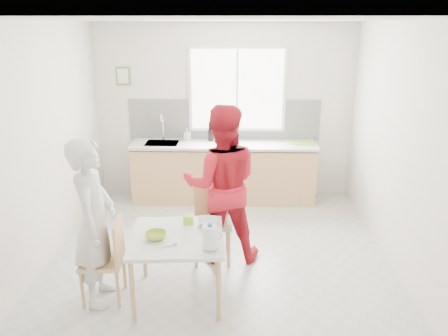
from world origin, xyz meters
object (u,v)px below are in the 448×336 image
Objects in this scene: chair_left at (108,257)px; chair_far at (212,216)px; person_white at (95,223)px; person_red at (222,185)px; dining_table at (177,242)px; wine_bottle_b at (232,133)px; bowl_green at (156,236)px; wine_bottle_a at (210,131)px; milk_jug at (210,237)px; bowl_white at (208,222)px.

chair_left is 0.91× the size of chair_far.
person_red is at bearing -57.44° from person_white.
dining_table is 3.18× the size of wine_bottle_b.
bowl_green is (0.59, -0.01, -0.12)m from person_white.
wine_bottle_a is at bearing 169.31° from wine_bottle_b.
wine_bottle_a is at bearing 89.27° from milk_jug.
wine_bottle_a is at bearing -22.67° from person_white.
bowl_green is 0.94× the size of bowl_white.
chair_far is at bearing -10.83° from person_red.
person_red is at bearing -10.83° from chair_far.
person_red reaches higher than chair_left.
dining_table is 0.47m from milk_jug.
milk_jug is 2.98m from wine_bottle_b.
chair_left is (-0.68, -0.05, -0.14)m from dining_table.
bowl_white is at bearing 92.55° from milk_jug.
dining_table is 0.97m from person_red.
person_white reaches higher than dining_table.
chair_far is at bearing -54.10° from person_white.
bowl_green is 0.64× the size of wine_bottle_a.
person_red is at bearing 76.96° from bowl_white.
bowl_white is (0.28, 0.27, 0.10)m from dining_table.
wine_bottle_a is (-0.23, 1.94, 0.16)m from person_red.
person_red reaches higher than person_white.
wine_bottle_a is (-0.12, 1.92, 0.56)m from chair_far.
chair_far is 3.16× the size of wine_bottle_b.
chair_far is at bearing 70.74° from dining_table.
person_white is at bearing -90.00° from chair_left.
milk_jug is at bearing -104.18° from person_white.
chair_left is 3.99× the size of bowl_white.
chair_left is at bearing 177.91° from bowl_green.
person_red is 8.98× the size of bowl_green.
chair_far reaches higher than milk_jug.
wine_bottle_b is at bearing 152.62° from chair_left.
chair_far is at bearing -96.80° from wine_bottle_b.
dining_table is at bearing -90.00° from person_white.
bowl_green is (0.49, -0.02, 0.25)m from chair_left.
bowl_green is at bearing -162.16° from dining_table.
bowl_white is at bearing 43.61° from dining_table.
person_red is (0.12, -0.01, 0.40)m from chair_far.
milk_jug is (1.13, -0.21, -0.02)m from person_white.
bowl_white is 0.54m from milk_jug.
wine_bottle_a is (-0.10, 2.50, 0.36)m from bowl_white.
person_white is at bearing 32.56° from person_red.
wine_bottle_a is (0.18, 2.77, 0.46)m from dining_table.
person_white is 7.75× the size of bowl_white.
bowl_white is at bearing 73.15° from person_red.
chair_far is 1.14m from milk_jug.
bowl_green is (-0.61, -0.89, -0.20)m from person_red.
person_white is at bearing -144.10° from chair_far.
dining_table is at bearing -136.39° from bowl_white.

